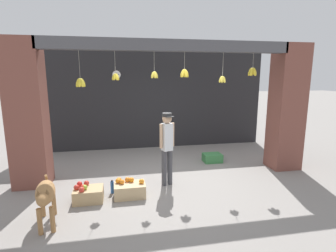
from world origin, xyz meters
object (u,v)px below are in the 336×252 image
dog (45,195)px  water_bottle (112,187)px  fruit_crate_apples (88,194)px  produce_box_green (212,158)px  fruit_crate_oranges (130,189)px  wall_clock (116,75)px  shopkeeper (167,144)px

dog → water_bottle: size_ratio=3.84×
fruit_crate_apples → produce_box_green: bearing=29.2°
produce_box_green → fruit_crate_oranges: bearing=-144.1°
dog → wall_clock: 4.70m
produce_box_green → water_bottle: bearing=-151.1°
fruit_crate_oranges → shopkeeper: bearing=26.9°
fruit_crate_apples → water_bottle: (0.44, 0.26, -0.02)m
shopkeeper → produce_box_green: shopkeeper is taller
water_bottle → dog: bearing=-134.6°
shopkeeper → wall_clock: bearing=-91.6°
shopkeeper → produce_box_green: bearing=-159.8°
fruit_crate_apples → shopkeeper: bearing=16.3°
water_bottle → wall_clock: (0.15, 3.20, 2.21)m
wall_clock → water_bottle: bearing=-92.8°
dog → produce_box_green: (3.61, 2.44, -0.40)m
dog → water_bottle: dog is taller
fruit_crate_oranges → fruit_crate_apples: 0.77m
water_bottle → wall_clock: wall_clock is taller
wall_clock → dog: bearing=-105.1°
shopkeeper → produce_box_green: 2.10m
fruit_crate_apples → wall_clock: size_ratio=2.04×
shopkeeper → water_bottle: (-1.15, -0.20, -0.78)m
wall_clock → fruit_crate_apples: bearing=-99.7°
fruit_crate_oranges → wall_clock: (-0.18, 3.41, 2.19)m
shopkeeper → fruit_crate_apples: 1.82m
shopkeeper → dog: bearing=9.2°
shopkeeper → fruit_crate_oranges: 1.19m
fruit_crate_oranges → wall_clock: 4.06m
dog → water_bottle: bearing=125.0°
water_bottle → produce_box_green: bearing=28.9°
dog → fruit_crate_oranges: bearing=110.2°
dog → shopkeeper: (2.12, 1.19, 0.39)m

